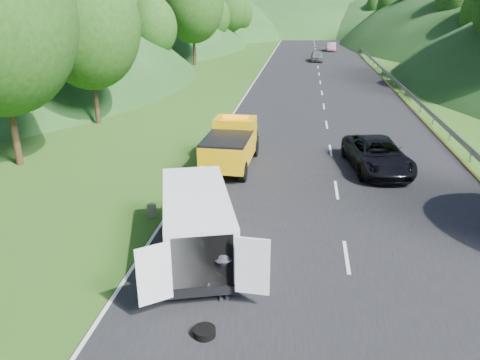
# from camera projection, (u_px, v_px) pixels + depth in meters

# --- Properties ---
(ground) EXTENTS (320.00, 320.00, 0.00)m
(ground) POSITION_uv_depth(u_px,v_px,m) (263.00, 225.00, 17.95)
(ground) COLOR #38661E
(ground) RESTS_ON ground
(road_surface) EXTENTS (14.00, 200.00, 0.02)m
(road_surface) POSITION_uv_depth(u_px,v_px,m) (319.00, 74.00, 54.55)
(road_surface) COLOR black
(road_surface) RESTS_ON ground
(guardrail) EXTENTS (0.06, 140.00, 1.52)m
(guardrail) POSITION_uv_depth(u_px,v_px,m) (370.00, 62.00, 65.19)
(guardrail) COLOR gray
(guardrail) RESTS_ON ground
(tree_line_left) EXTENTS (14.00, 140.00, 14.00)m
(tree_line_left) POSITION_uv_depth(u_px,v_px,m) (179.00, 53.00, 75.80)
(tree_line_left) COLOR #2E5E1B
(tree_line_left) RESTS_ON ground
(tree_line_right) EXTENTS (14.00, 140.00, 14.00)m
(tree_line_right) POSITION_uv_depth(u_px,v_px,m) (450.00, 57.00, 70.53)
(tree_line_right) COLOR #2E5E1B
(tree_line_right) RESTS_ON ground
(hills_backdrop) EXTENTS (201.00, 288.60, 44.00)m
(hills_backdrop) POSITION_uv_depth(u_px,v_px,m) (324.00, 28.00, 141.66)
(hills_backdrop) COLOR #2D5B23
(hills_backdrop) RESTS_ON ground
(tow_truck) EXTENTS (2.38, 5.82, 2.46)m
(tow_truck) POSITION_uv_depth(u_px,v_px,m) (231.00, 144.00, 23.87)
(tow_truck) COLOR black
(tow_truck) RESTS_ON ground
(white_van) EXTENTS (4.48, 6.97, 2.30)m
(white_van) POSITION_uv_depth(u_px,v_px,m) (196.00, 220.00, 15.42)
(white_van) COLOR black
(white_van) RESTS_ON ground
(woman) EXTENTS (0.47, 0.63, 1.69)m
(woman) POSITION_uv_depth(u_px,v_px,m) (204.00, 204.00, 19.83)
(woman) COLOR white
(woman) RESTS_ON ground
(child) EXTENTS (0.56, 0.55, 0.90)m
(child) POSITION_uv_depth(u_px,v_px,m) (199.00, 214.00, 18.91)
(child) COLOR #D5D171
(child) RESTS_ON ground
(worker) EXTENTS (1.16, 0.95, 1.56)m
(worker) POSITION_uv_depth(u_px,v_px,m) (224.00, 300.00, 13.50)
(worker) COLOR black
(worker) RESTS_ON ground
(suitcase) EXTENTS (0.39, 0.29, 0.56)m
(suitcase) POSITION_uv_depth(u_px,v_px,m) (152.00, 211.00, 18.53)
(suitcase) COLOR #68664E
(suitcase) RESTS_ON ground
(spare_tire) EXTENTS (0.58, 0.58, 0.20)m
(spare_tire) POSITION_uv_depth(u_px,v_px,m) (205.00, 336.00, 12.05)
(spare_tire) COLOR black
(spare_tire) RESTS_ON ground
(passing_suv) EXTENTS (3.41, 5.97, 1.57)m
(passing_suv) POSITION_uv_depth(u_px,v_px,m) (376.00, 170.00, 23.84)
(passing_suv) COLOR black
(passing_suv) RESTS_ON ground
(dist_car_a) EXTENTS (1.70, 4.24, 1.44)m
(dist_car_a) POSITION_uv_depth(u_px,v_px,m) (316.00, 61.00, 65.75)
(dist_car_a) COLOR #535559
(dist_car_a) RESTS_ON ground
(dist_car_b) EXTENTS (1.47, 4.22, 1.39)m
(dist_car_b) POSITION_uv_depth(u_px,v_px,m) (331.00, 51.00, 78.85)
(dist_car_b) COLOR #81565F
(dist_car_b) RESTS_ON ground
(dist_car_c) EXTENTS (1.92, 4.71, 1.37)m
(dist_car_c) POSITION_uv_depth(u_px,v_px,m) (307.00, 37.00, 107.89)
(dist_car_c) COLOR #964B4C
(dist_car_c) RESTS_ON ground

